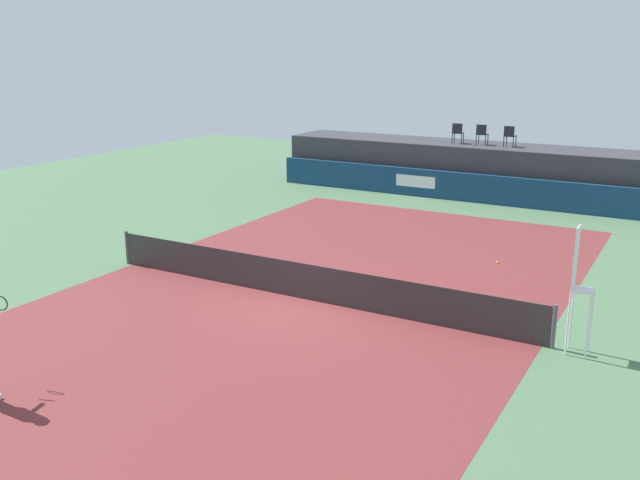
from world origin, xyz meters
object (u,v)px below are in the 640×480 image
(spectator_chair_left, at_px, (482,134))
(umpire_chair, at_px, (578,282))
(net_post_near, at_px, (127,247))
(tennis_ball, at_px, (498,262))
(spectator_chair_far_left, at_px, (458,132))
(net_post_far, at_px, (554,327))
(spectator_chair_center, at_px, (510,135))

(spectator_chair_left, relative_size, umpire_chair, 0.32)
(umpire_chair, bearing_deg, net_post_near, 180.00)
(tennis_ball, bearing_deg, spectator_chair_far_left, 115.83)
(umpire_chair, bearing_deg, net_post_far, 179.86)
(net_post_near, bearing_deg, spectator_chair_far_left, 71.36)
(umpire_chair, height_order, tennis_ball, umpire_chair)
(spectator_chair_far_left, height_order, net_post_near, spectator_chair_far_left)
(umpire_chair, distance_m, net_post_far, 1.16)
(spectator_chair_far_left, distance_m, net_post_near, 16.00)
(net_post_far, bearing_deg, spectator_chair_far_left, 116.03)
(spectator_chair_left, xyz_separation_m, net_post_near, (-6.13, -15.07, -2.19))
(spectator_chair_center, distance_m, tennis_ball, 10.22)
(spectator_chair_left, relative_size, net_post_near, 0.89)
(spectator_chair_center, relative_size, net_post_far, 0.89)
(net_post_near, relative_size, tennis_ball, 14.71)
(spectator_chair_center, distance_m, net_post_far, 16.04)
(spectator_chair_left, xyz_separation_m, spectator_chair_center, (1.20, -0.00, 0.00))
(spectator_chair_left, distance_m, spectator_chair_center, 1.20)
(spectator_chair_center, bearing_deg, umpire_chair, -70.07)
(net_post_near, xyz_separation_m, net_post_far, (12.40, 0.00, 0.00))
(spectator_chair_far_left, relative_size, net_post_near, 0.89)
(spectator_chair_far_left, xyz_separation_m, spectator_chair_center, (2.27, 0.05, 0.00))
(spectator_chair_left, bearing_deg, umpire_chair, -66.15)
(umpire_chair, distance_m, net_post_near, 12.84)
(spectator_chair_far_left, bearing_deg, net_post_far, -63.97)
(umpire_chair, bearing_deg, tennis_ball, 119.57)
(net_post_near, bearing_deg, net_post_far, 0.00)
(spectator_chair_center, height_order, tennis_ball, spectator_chair_center)
(tennis_ball, bearing_deg, net_post_near, -150.47)
(spectator_chair_center, distance_m, net_post_near, 16.90)
(spectator_chair_left, bearing_deg, tennis_ball, -69.67)
(spectator_chair_center, relative_size, umpire_chair, 0.32)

